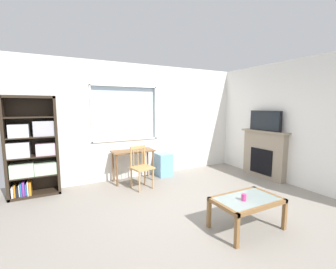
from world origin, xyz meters
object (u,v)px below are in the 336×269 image
(desk_under_window, at_px, (133,156))
(coffee_table, at_px, (247,203))
(fireplace, at_px, (264,154))
(sippy_cup, at_px, (244,197))
(bookshelf, at_px, (32,150))
(wooden_chair, at_px, (141,167))
(plastic_drawer_unit, at_px, (163,164))
(tv, at_px, (265,121))

(desk_under_window, height_order, coffee_table, desk_under_window)
(desk_under_window, height_order, fireplace, fireplace)
(desk_under_window, height_order, sippy_cup, desk_under_window)
(bookshelf, distance_m, coffee_table, 3.99)
(wooden_chair, height_order, sippy_cup, wooden_chair)
(bookshelf, relative_size, sippy_cup, 21.59)
(plastic_drawer_unit, relative_size, sippy_cup, 6.31)
(wooden_chair, height_order, tv, tv)
(bookshelf, height_order, sippy_cup, bookshelf)
(desk_under_window, height_order, plastic_drawer_unit, desk_under_window)
(wooden_chair, xyz_separation_m, plastic_drawer_unit, (0.81, 0.56, -0.18))
(desk_under_window, xyz_separation_m, tv, (2.93, -1.21, 0.79))
(plastic_drawer_unit, distance_m, fireplace, 2.49)
(wooden_chair, bearing_deg, sippy_cup, -73.58)
(coffee_table, bearing_deg, plastic_drawer_unit, 88.73)
(plastic_drawer_unit, relative_size, fireplace, 0.46)
(wooden_chair, height_order, coffee_table, wooden_chair)
(wooden_chair, height_order, fireplace, fireplace)
(plastic_drawer_unit, relative_size, tv, 0.66)
(desk_under_window, distance_m, fireplace, 3.18)
(desk_under_window, distance_m, plastic_drawer_unit, 0.88)
(tv, height_order, sippy_cup, tv)
(wooden_chair, bearing_deg, fireplace, -13.26)
(wooden_chair, bearing_deg, desk_under_window, 89.94)
(tv, bearing_deg, bookshelf, 165.05)
(fireplace, relative_size, coffee_table, 1.28)
(coffee_table, bearing_deg, sippy_cup, -165.17)
(bookshelf, bearing_deg, plastic_drawer_unit, -1.19)
(plastic_drawer_unit, height_order, tv, tv)
(bookshelf, bearing_deg, sippy_cup, -47.01)
(fireplace, height_order, sippy_cup, fireplace)
(bookshelf, distance_m, sippy_cup, 3.93)
(bookshelf, distance_m, wooden_chair, 2.15)
(bookshelf, distance_m, tv, 5.13)
(wooden_chair, relative_size, coffee_table, 0.94)
(bookshelf, distance_m, fireplace, 5.13)
(plastic_drawer_unit, xyz_separation_m, tv, (2.11, -1.26, 1.12))
(fireplace, relative_size, sippy_cup, 13.62)
(desk_under_window, relative_size, plastic_drawer_unit, 1.69)
(sippy_cup, bearing_deg, coffee_table, 14.83)
(wooden_chair, xyz_separation_m, coffee_table, (0.75, -2.21, -0.08))
(desk_under_window, bearing_deg, bookshelf, 176.90)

